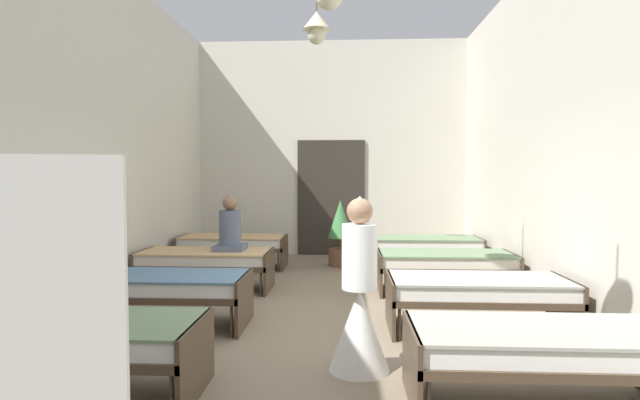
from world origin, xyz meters
name	(u,v)px	position (x,y,z in m)	size (l,w,h in m)	color
ground_plane	(317,333)	(0.00, 0.00, -0.05)	(6.14, 10.63, 0.10)	#7A6B56
room_shell	(322,131)	(0.00, 1.19, 2.24)	(5.94, 10.23, 4.46)	beige
bed_left_row_1	(75,338)	(-1.72, -1.73, 0.44)	(1.90, 0.84, 0.57)	#473828
bed_right_row_1	(543,347)	(1.72, -1.73, 0.44)	(1.90, 0.84, 0.57)	#473828
bed_left_row_2	(161,286)	(-1.72, 0.00, 0.44)	(1.90, 0.84, 0.57)	#473828
bed_right_row_2	(478,290)	(1.72, 0.00, 0.44)	(1.90, 0.84, 0.57)	#473828
bed_left_row_3	(206,260)	(-1.72, 1.73, 0.44)	(1.90, 0.84, 0.57)	#473828
bed_right_row_3	(445,262)	(1.72, 1.73, 0.44)	(1.90, 0.84, 0.57)	#473828
bed_left_row_4	(233,243)	(-1.72, 3.45, 0.44)	(1.90, 0.84, 0.57)	#473828
bed_right_row_4	(426,245)	(1.72, 3.45, 0.44)	(1.90, 0.84, 0.57)	#473828
nurse_near_aisle	(359,309)	(0.43, -1.13, 0.53)	(0.52, 0.52, 1.49)	white
patient_seated_primary	(230,230)	(-1.37, 1.78, 0.87)	(0.44, 0.44, 0.80)	#515B70
potted_plant	(340,230)	(0.21, 3.72, 0.66)	(0.45, 0.45, 1.22)	brown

